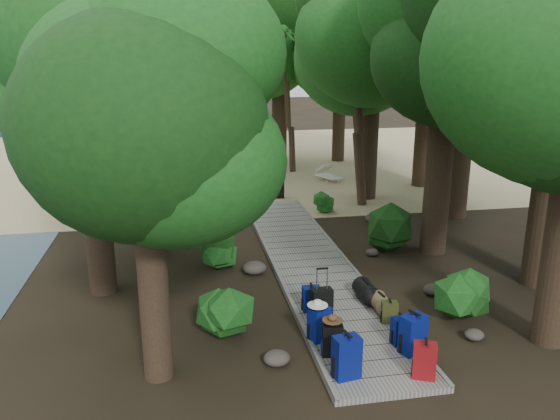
{
  "coord_description": "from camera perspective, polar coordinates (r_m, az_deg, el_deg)",
  "views": [
    {
      "loc": [
        -3.16,
        -12.05,
        5.27
      ],
      "look_at": [
        -0.44,
        2.77,
        1.0
      ],
      "focal_mm": 35.0,
      "sensor_mm": 36.0,
      "label": 1
    }
  ],
  "objects": [
    {
      "name": "backpack_right_d",
      "position": [
        11.29,
        11.36,
        -10.29
      ],
      "size": [
        0.35,
        0.28,
        0.48
      ],
      "primitive_type": null,
      "rotation": [
        0.0,
        0.0,
        -0.2
      ],
      "color": "#393D19",
      "rests_on": "boardwalk"
    },
    {
      "name": "ground",
      "position": [
        13.53,
        3.99,
        -7.15
      ],
      "size": [
        120.0,
        120.0,
        0.0
      ],
      "primitive_type": "plane",
      "color": "black",
      "rests_on": "ground"
    },
    {
      "name": "shrub_left_b",
      "position": [
        13.97,
        -6.24,
        -4.43
      ],
      "size": [
        1.02,
        1.02,
        0.92
      ],
      "primitive_type": null,
      "color": "#164918",
      "rests_on": "ground"
    },
    {
      "name": "duffel_right_black",
      "position": [
        12.2,
        8.96,
        -8.32
      ],
      "size": [
        0.44,
        0.67,
        0.41
      ],
      "primitive_type": null,
      "rotation": [
        0.0,
        0.0,
        0.06
      ],
      "color": "black",
      "rests_on": "boardwalk"
    },
    {
      "name": "rock_left_b",
      "position": [
        11.26,
        -4.54,
        -11.59
      ],
      "size": [
        0.35,
        0.32,
        0.19
      ],
      "primitive_type": null,
      "color": "#4C473F",
      "rests_on": "ground"
    },
    {
      "name": "shrub_right_a",
      "position": [
        11.92,
        18.99,
        -8.69
      ],
      "size": [
        1.11,
        1.11,
        1.0
      ],
      "primitive_type": null,
      "color": "#164918",
      "rests_on": "ground"
    },
    {
      "name": "backpack_left_d",
      "position": [
        11.57,
        3.3,
        -9.08
      ],
      "size": [
        0.38,
        0.29,
        0.57
      ],
      "primitive_type": null,
      "rotation": [
        0.0,
        0.0,
        -0.04
      ],
      "color": "navy",
      "rests_on": "boardwalk"
    },
    {
      "name": "shrub_right_c",
      "position": [
        18.96,
        4.55,
        0.68
      ],
      "size": [
        0.75,
        0.75,
        0.67
      ],
      "primitive_type": null,
      "color": "#164918",
      "rests_on": "ground"
    },
    {
      "name": "backpack_right_b",
      "position": [
        10.25,
        13.74,
        -12.3
      ],
      "size": [
        0.52,
        0.45,
        0.79
      ],
      "primitive_type": null,
      "rotation": [
        0.0,
        0.0,
        0.39
      ],
      "color": "navy",
      "rests_on": "boardwalk"
    },
    {
      "name": "shrub_left_c",
      "position": [
        17.14,
        -8.76,
        -0.12
      ],
      "size": [
        1.37,
        1.37,
        1.23
      ],
      "primitive_type": null,
      "color": "#164918",
      "rests_on": "ground"
    },
    {
      "name": "palm_right_c",
      "position": [
        25.53,
        1.77,
        10.99
      ],
      "size": [
        3.92,
        3.92,
        6.24
      ],
      "primitive_type": null,
      "color": "#133C10",
      "rests_on": "ground"
    },
    {
      "name": "shrub_right_b",
      "position": [
        15.43,
        11.52,
        -1.92
      ],
      "size": [
        1.45,
        1.45,
        1.31
      ],
      "primitive_type": null,
      "color": "#164918",
      "rests_on": "ground"
    },
    {
      "name": "rock_right_a",
      "position": [
        11.38,
        19.62,
        -12.17
      ],
      "size": [
        0.38,
        0.34,
        0.21
      ],
      "primitive_type": null,
      "color": "#4C473F",
      "rests_on": "ground"
    },
    {
      "name": "tree_back_c",
      "position": [
        28.18,
        6.32,
        14.25
      ],
      "size": [
        5.05,
        5.05,
        9.09
      ],
      "primitive_type": null,
      "color": "black",
      "rests_on": "ground"
    },
    {
      "name": "backpack_right_a",
      "position": [
        9.62,
        14.87,
        -14.79
      ],
      "size": [
        0.45,
        0.4,
        0.67
      ],
      "primitive_type": null,
      "rotation": [
        0.0,
        0.0,
        -0.42
      ],
      "color": "maroon",
      "rests_on": "boardwalk"
    },
    {
      "name": "rock_left_d",
      "position": [
        16.43,
        -5.89,
        -2.68
      ],
      "size": [
        0.29,
        0.26,
        0.16
      ],
      "primitive_type": null,
      "color": "#4C473F",
      "rests_on": "ground"
    },
    {
      "name": "palm_right_a",
      "position": [
        19.86,
        9.15,
        11.78
      ],
      "size": [
        4.62,
        4.62,
        7.87
      ],
      "primitive_type": null,
      "color": "#133C10",
      "rests_on": "ground"
    },
    {
      "name": "tree_left_b",
      "position": [
        12.41,
        -19.58,
        10.69
      ],
      "size": [
        4.84,
        4.84,
        8.71
      ],
      "primitive_type": null,
      "color": "black",
      "rests_on": "ground"
    },
    {
      "name": "tree_back_a",
      "position": [
        27.45,
        -7.13,
        14.96
      ],
      "size": [
        5.68,
        5.68,
        9.82
      ],
      "primitive_type": null,
      "color": "black",
      "rests_on": "ground"
    },
    {
      "name": "sand_beach",
      "position": [
        28.71,
        -3.92,
        5.23
      ],
      "size": [
        40.0,
        22.0,
        0.02
      ],
      "primitive_type": "cube",
      "color": "tan",
      "rests_on": "ground"
    },
    {
      "name": "lone_suitcase_on_sand",
      "position": [
        20.83,
        -0.23,
        2.26
      ],
      "size": [
        0.48,
        0.3,
        0.73
      ],
      "primitive_type": null,
      "rotation": [
        0.0,
        0.0,
        -0.08
      ],
      "color": "black",
      "rests_on": "sand_beach"
    },
    {
      "name": "rock_right_d",
      "position": [
        18.06,
        9.73,
        -0.87
      ],
      "size": [
        0.56,
        0.51,
        0.31
      ],
      "primitive_type": null,
      "color": "#4C473F",
      "rests_on": "ground"
    },
    {
      "name": "sun_lounger",
      "position": [
        23.85,
        5.17,
        3.8
      ],
      "size": [
        1.32,
        2.01,
        0.62
      ],
      "primitive_type": null,
      "rotation": [
        0.0,
        0.0,
        0.4
      ],
      "color": "silver",
      "rests_on": "sand_beach"
    },
    {
      "name": "tree_back_b",
      "position": [
        28.3,
        -0.07,
        16.22
      ],
      "size": [
        6.12,
        6.12,
        10.93
      ],
      "primitive_type": null,
      "color": "black",
      "rests_on": "ground"
    },
    {
      "name": "palm_right_b",
      "position": [
        24.52,
        8.67,
        12.94
      ],
      "size": [
        4.26,
        4.26,
        8.23
      ],
      "primitive_type": null,
      "color": "#133C10",
      "rests_on": "ground"
    },
    {
      "name": "rock_left_c",
      "position": [
        13.72,
        -2.69,
        -6.06
      ],
      "size": [
        0.58,
        0.53,
        0.32
      ],
      "primitive_type": null,
      "color": "#4C473F",
      "rests_on": "ground"
    },
    {
      "name": "tree_right_c",
      "position": [
        14.99,
        17.05,
        14.16
      ],
      "size": [
        5.79,
        5.79,
        10.02
      ],
      "primitive_type": null,
      "color": "black",
      "rests_on": "ground"
    },
    {
      "name": "rock_right_b",
      "position": [
        13.06,
        15.73,
        -8.02
      ],
      "size": [
        0.45,
        0.41,
        0.25
      ],
      "primitive_type": null,
      "color": "#4C473F",
      "rests_on": "ground"
    },
    {
      "name": "rock_right_c",
      "position": [
        15.15,
        9.6,
        -4.37
      ],
      "size": [
        0.36,
        0.32,
        0.2
      ],
      "primitive_type": null,
      "color": "#4C473F",
      "rests_on": "ground"
    },
    {
      "name": "tree_right_d",
      "position": [
        18.82,
        19.17,
        16.47
      ],
      "size": [
        6.28,
        6.28,
        11.51
      ],
      "primitive_type": null,
      "color": "black",
      "rests_on": "ground"
    },
    {
      "name": "tree_back_d",
      "position": [
        26.18,
        -16.39,
        13.46
      ],
      "size": [
        5.37,
        5.37,
        8.94
      ],
      "primitive_type": null,
      "color": "black",
      "rests_on": "ground"
    },
    {
      "name": "suitcase_on_boardwalk",
      "position": [
        11.18,
        4.36,
        -9.78
      ],
      "size": [
        0.45,
        0.28,
        0.66
      ],
      "primitive_type": null,
      "rotation": [
        0.0,
        0.0,
        0.1
      ],
      "color": "black",
      "rests_on": "boardwalk"
    },
    {
      "name": "backpack_left_c",
      "position": [
        10.42,
        4.15,
        -11.59
      ],
      "size": [
        0.47,
        0.42,
        0.72
      ],
      "primitive_type": null,
      "rotation": [
        0.0,
        0.0,
        0.46
      ],
      "color": "navy",
      "rests_on": "boardwalk"
    },
    {
      "name": "backpack_left_b",
      "position": [
        9.97,
        5.5,
        -13.16
      ],
      "size": [
        0.4,
        0.31,
        0.66
      ],
      "primitive_type": null,
      "rotation": [
        0.0,
        0.0,
        -0.18
      ],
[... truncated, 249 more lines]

